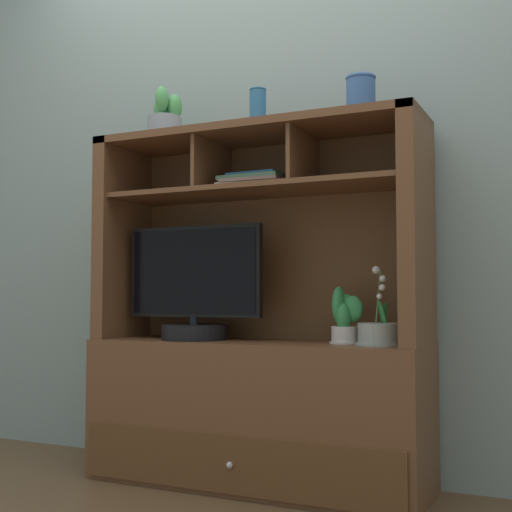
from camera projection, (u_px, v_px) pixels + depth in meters
floor_plane at (256, 488)px, 2.62m from camera, size 6.00×6.00×0.02m
back_wall at (279, 138)px, 2.91m from camera, size 6.00×0.02×2.80m
media_console at (257, 369)px, 2.65m from camera, size 1.32×0.44×1.38m
tv_monitor at (194, 293)px, 2.75m from camera, size 0.59×0.26×0.46m
potted_orchid at (379, 333)px, 2.43m from camera, size 0.17×0.17×0.28m
potted_fern at (344, 317)px, 2.52m from camera, size 0.13×0.11×0.21m
magazine_stack_left at (258, 182)px, 2.70m from camera, size 0.32×0.25×0.06m
potted_succulent at (166, 120)px, 2.90m from camera, size 0.17×0.17×0.22m
ceramic_vase at (361, 96)px, 2.52m from camera, size 0.11×0.11×0.16m
accent_vase at (258, 109)px, 2.72m from camera, size 0.07×0.07×0.17m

